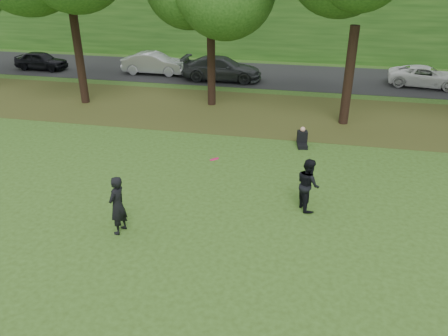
% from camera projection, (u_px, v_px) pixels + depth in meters
% --- Properties ---
extents(ground, '(120.00, 120.00, 0.00)m').
position_uv_depth(ground, '(200.00, 272.00, 11.33)').
color(ground, '#2E4816').
rests_on(ground, ground).
extents(leaf_litter, '(60.00, 7.00, 0.01)m').
position_uv_depth(leaf_litter, '(264.00, 113.00, 22.75)').
color(leaf_litter, '#463B19').
rests_on(leaf_litter, ground).
extents(street, '(70.00, 7.00, 0.02)m').
position_uv_depth(street, '(278.00, 76.00, 29.79)').
color(street, black).
rests_on(street, ground).
extents(far_hedge, '(70.00, 3.00, 5.00)m').
position_uv_depth(far_hedge, '(288.00, 25.00, 33.97)').
color(far_hedge, '#1C4413').
rests_on(far_hedge, ground).
extents(player_left, '(0.54, 0.73, 1.82)m').
position_uv_depth(player_left, '(117.00, 205.00, 12.60)').
color(player_left, black).
rests_on(player_left, ground).
extents(player_right, '(0.96, 1.05, 1.74)m').
position_uv_depth(player_right, '(308.00, 184.00, 13.84)').
color(player_right, black).
rests_on(player_right, ground).
extents(parked_cars, '(38.54, 3.47, 1.50)m').
position_uv_depth(parked_cars, '(266.00, 70.00, 28.34)').
color(parked_cars, black).
rests_on(parked_cars, street).
extents(frisbee, '(0.31, 0.33, 0.15)m').
position_uv_depth(frisbee, '(214.00, 159.00, 12.80)').
color(frisbee, '#E0125C').
rests_on(frisbee, ground).
extents(seated_person, '(0.52, 0.79, 0.83)m').
position_uv_depth(seated_person, '(302.00, 139.00, 18.74)').
color(seated_person, black).
rests_on(seated_person, ground).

